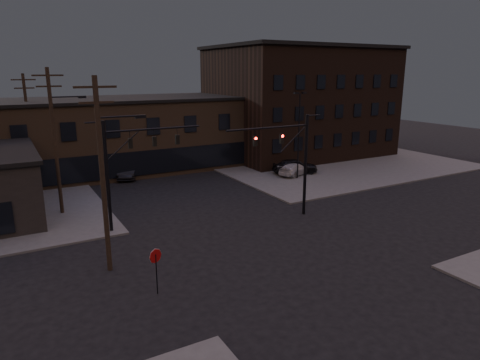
% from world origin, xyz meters
% --- Properties ---
extents(ground, '(140.00, 140.00, 0.00)m').
position_xyz_m(ground, '(0.00, 0.00, 0.00)').
color(ground, black).
rests_on(ground, ground).
extents(sidewalk_ne, '(30.00, 30.00, 0.15)m').
position_xyz_m(sidewalk_ne, '(22.00, 22.00, 0.07)').
color(sidewalk_ne, '#474744').
rests_on(sidewalk_ne, ground).
extents(building_row, '(40.00, 12.00, 8.00)m').
position_xyz_m(building_row, '(0.00, 28.00, 4.00)').
color(building_row, '#4D3B29').
rests_on(building_row, ground).
extents(building_right, '(22.00, 16.00, 14.00)m').
position_xyz_m(building_right, '(22.00, 26.00, 7.00)').
color(building_right, black).
rests_on(building_right, ground).
extents(traffic_signal_near, '(7.12, 0.24, 8.00)m').
position_xyz_m(traffic_signal_near, '(5.36, 4.50, 4.93)').
color(traffic_signal_near, black).
rests_on(traffic_signal_near, ground).
extents(traffic_signal_far, '(7.12, 0.24, 8.00)m').
position_xyz_m(traffic_signal_far, '(-6.72, 8.00, 5.01)').
color(traffic_signal_far, black).
rests_on(traffic_signal_far, ground).
extents(stop_sign, '(0.72, 0.33, 2.48)m').
position_xyz_m(stop_sign, '(-8.00, -1.99, 1.84)').
color(stop_sign, black).
rests_on(stop_sign, ground).
extents(utility_pole_near, '(3.70, 0.28, 11.00)m').
position_xyz_m(utility_pole_near, '(-9.43, 2.00, 5.87)').
color(utility_pole_near, black).
rests_on(utility_pole_near, ground).
extents(utility_pole_mid, '(3.70, 0.28, 11.50)m').
position_xyz_m(utility_pole_mid, '(-10.44, 14.00, 6.13)').
color(utility_pole_mid, black).
rests_on(utility_pole_mid, ground).
extents(utility_pole_far, '(2.20, 0.28, 11.00)m').
position_xyz_m(utility_pole_far, '(-11.50, 26.00, 5.78)').
color(utility_pole_far, black).
rests_on(utility_pole_far, ground).
extents(lot_light_a, '(1.50, 0.28, 9.14)m').
position_xyz_m(lot_light_a, '(13.00, 14.00, 5.51)').
color(lot_light_a, black).
rests_on(lot_light_a, ground).
extents(lot_light_b, '(1.50, 0.28, 9.14)m').
position_xyz_m(lot_light_b, '(19.00, 19.00, 5.51)').
color(lot_light_b, black).
rests_on(lot_light_b, ground).
extents(parked_car_lot_a, '(5.29, 3.38, 1.68)m').
position_xyz_m(parked_car_lot_a, '(14.01, 15.80, 0.99)').
color(parked_car_lot_a, black).
rests_on(parked_car_lot_a, sidewalk_ne).
extents(parked_car_lot_b, '(4.85, 3.19, 1.30)m').
position_xyz_m(parked_car_lot_b, '(13.60, 15.23, 0.80)').
color(parked_car_lot_b, '#B6B7B9').
rests_on(parked_car_lot_b, sidewalk_ne).
extents(car_crossing, '(3.55, 5.35, 1.67)m').
position_xyz_m(car_crossing, '(-2.50, 23.58, 0.83)').
color(car_crossing, black).
rests_on(car_crossing, ground).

